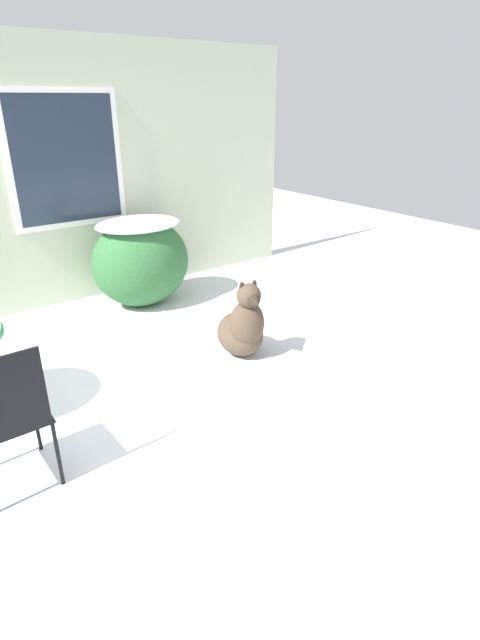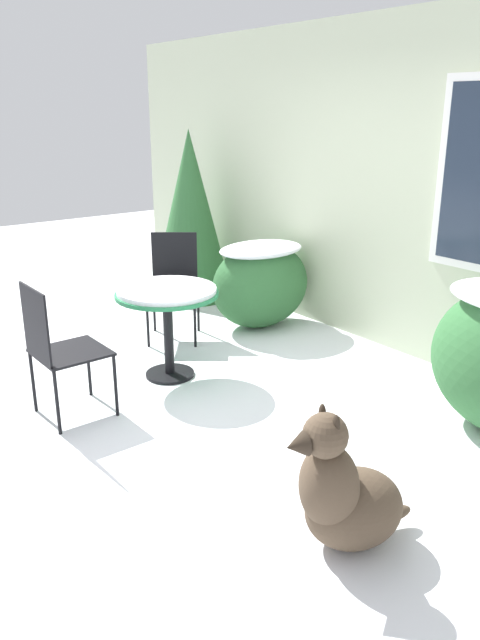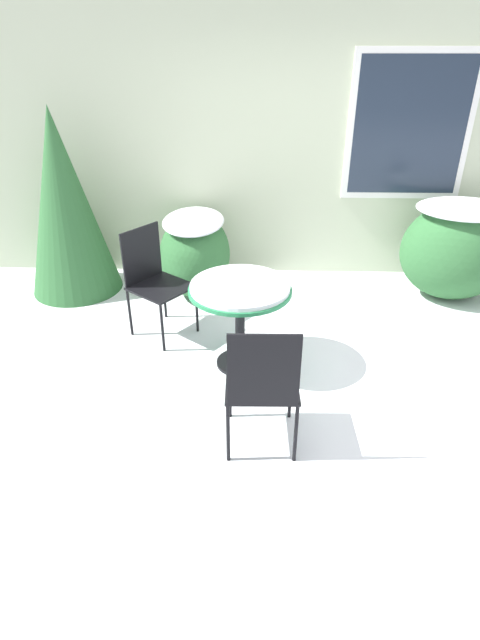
{
  "view_description": "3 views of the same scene",
  "coord_description": "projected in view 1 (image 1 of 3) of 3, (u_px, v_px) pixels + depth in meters",
  "views": [
    {
      "loc": [
        -0.71,
        -3.35,
        2.17
      ],
      "look_at": [
        1.76,
        -0.04,
        0.33
      ],
      "focal_mm": 28.0,
      "sensor_mm": 36.0,
      "label": 1
    },
    {
      "loc": [
        3.47,
        -2.04,
        2.05
      ],
      "look_at": [
        0.0,
        0.6,
        0.55
      ],
      "focal_mm": 35.0,
      "sensor_mm": 36.0,
      "label": 2
    },
    {
      "loc": [
        -0.43,
        -3.11,
        2.38
      ],
      "look_at": [
        -0.53,
        0.29,
        0.42
      ],
      "focal_mm": 28.0,
      "sensor_mm": 36.0,
      "label": 3
    }
  ],
  "objects": [
    {
      "name": "ground_plane",
      "position": [
        48.0,
        416.0,
        3.72
      ],
      "size": [
        16.0,
        16.0,
        0.0
      ],
      "primitive_type": "plane",
      "color": "white"
    },
    {
      "name": "patio_chair_far_side",
      "position": [
        5.0,
        415.0,
        2.83
      ],
      "size": [
        0.46,
        0.46,
        0.96
      ],
      "rotation": [
        0.0,
        0.0,
        3.16
      ],
      "color": "black",
      "rests_on": "ground_plane"
    },
    {
      "name": "shrub_middle",
      "position": [
        141.0,
        259.0,
        5.54
      ],
      "size": [
        1.1,
        0.88,
        0.99
      ],
      "color": "#2D6033",
      "rests_on": "ground_plane"
    },
    {
      "name": "dog",
      "position": [
        243.0,
        328.0,
        4.49
      ],
      "size": [
        0.51,
        0.74,
        0.76
      ],
      "rotation": [
        0.0,
        0.0,
        -0.23
      ],
      "color": "#4C3D2D",
      "rests_on": "ground_plane"
    }
  ]
}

